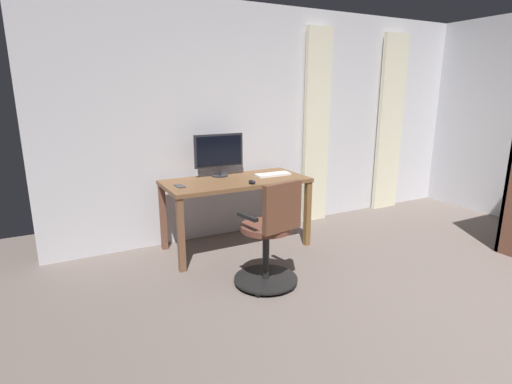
{
  "coord_description": "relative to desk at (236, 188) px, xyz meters",
  "views": [
    {
      "loc": [
        2.56,
        0.95,
        1.65
      ],
      "look_at": [
        0.93,
        -2.13,
        0.76
      ],
      "focal_mm": 27.93,
      "sensor_mm": 36.0,
      "label": 1
    }
  ],
  "objects": [
    {
      "name": "back_room_partition",
      "position": [
        -0.85,
        -0.5,
        0.63
      ],
      "size": [
        5.51,
        0.1,
        2.58
      ],
      "primitive_type": "cube",
      "color": "silver",
      "rests_on": "ground"
    },
    {
      "name": "curtain_left_panel",
      "position": [
        -2.55,
        -0.39,
        0.53
      ],
      "size": [
        0.41,
        0.06,
        2.38
      ],
      "primitive_type": "cube",
      "color": "beige",
      "rests_on": "ground"
    },
    {
      "name": "curtain_right_panel",
      "position": [
        -1.3,
        -0.39,
        0.53
      ],
      "size": [
        0.35,
        0.06,
        2.38
      ],
      "primitive_type": "cube",
      "color": "beige",
      "rests_on": "ground"
    },
    {
      "name": "desk",
      "position": [
        0.0,
        0.0,
        0.0
      ],
      "size": [
        1.49,
        0.69,
        0.75
      ],
      "color": "brown",
      "rests_on": "ground"
    },
    {
      "name": "office_chair",
      "position": [
        0.12,
        0.94,
        -0.21
      ],
      "size": [
        0.56,
        0.56,
        0.95
      ],
      "rotation": [
        0.0,
        0.0,
        3.33
      ],
      "color": "black",
      "rests_on": "ground"
    },
    {
      "name": "computer_monitor",
      "position": [
        0.09,
        -0.23,
        0.35
      ],
      "size": [
        0.55,
        0.18,
        0.45
      ],
      "color": "#232328",
      "rests_on": "desk"
    },
    {
      "name": "computer_keyboard",
      "position": [
        -0.44,
        0.02,
        0.11
      ],
      "size": [
        0.39,
        0.14,
        0.02
      ],
      "primitive_type": "cube",
      "color": "white",
      "rests_on": "desk"
    },
    {
      "name": "computer_mouse",
      "position": [
        -0.06,
        0.26,
        0.11
      ],
      "size": [
        0.06,
        0.1,
        0.04
      ],
      "primitive_type": "ellipsoid",
      "color": "black",
      "rests_on": "desk"
    },
    {
      "name": "cell_phone_face_up",
      "position": [
        0.62,
        0.04,
        0.1
      ],
      "size": [
        0.08,
        0.15,
        0.01
      ],
      "primitive_type": "cube",
      "rotation": [
        0.0,
        0.0,
        0.09
      ],
      "color": "#333338",
      "rests_on": "desk"
    }
  ]
}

